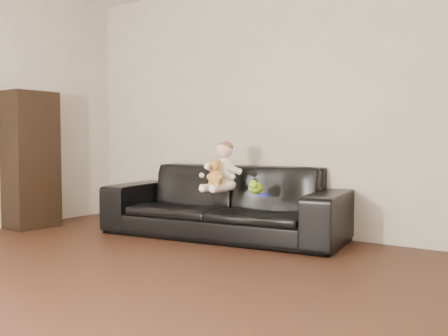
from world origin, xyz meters
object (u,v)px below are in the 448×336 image
Objects in this scene: toy_green at (256,188)px; toy_blue_disc at (263,195)px; cabinet at (31,160)px; toy_rattle at (255,189)px; baby at (223,169)px; sofa at (224,201)px; teddy_bear at (215,174)px.

toy_blue_disc is (0.12, -0.08, -0.04)m from toy_green.
toy_rattle is at bearing 17.90° from cabinet.
toy_green is (0.36, 0.00, -0.16)m from baby.
sofa is 4.93× the size of baby.
baby is 0.53m from toy_blue_disc.
cabinet is at bearing -167.35° from toy_blue_disc.
baby is at bearing -176.65° from toy_rattle.
sofa is 0.47m from toy_green.
cabinet is 5.66× the size of teddy_bear.
sofa is 0.60m from toy_blue_disc.
teddy_bear is at bearing -157.24° from toy_green.
baby reaches higher than toy_blue_disc.
teddy_bear is (2.04, 0.50, -0.10)m from cabinet.
toy_green reaches higher than toy_rattle.
sofa is 0.45m from toy_rattle.
baby reaches higher than toy_rattle.
teddy_bear reaches higher than toy_blue_disc.
cabinet reaches higher than toy_green.
cabinet is 2.48m from toy_green.
teddy_bear is at bearing -153.27° from toy_rattle.
cabinet is at bearing -164.96° from toy_green.
teddy_bear is at bearing -171.87° from toy_blue_disc.
sofa is 31.06× the size of toy_rattle.
baby reaches higher than toy_green.
toy_rattle is at bearing 145.92° from toy_blue_disc.
toy_green reaches higher than toy_blue_disc.
toy_rattle is (2.37, 0.66, -0.23)m from cabinet.
teddy_bear is 0.39m from toy_green.
baby reaches higher than teddy_bear.
teddy_bear reaches higher than toy_green.
baby is at bearing 19.82° from cabinet.
toy_rattle is (-0.02, 0.02, -0.01)m from toy_green.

